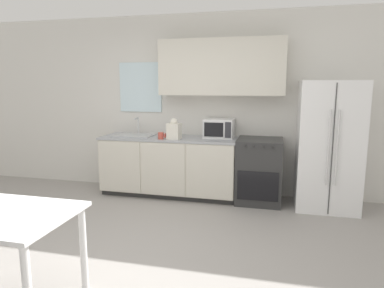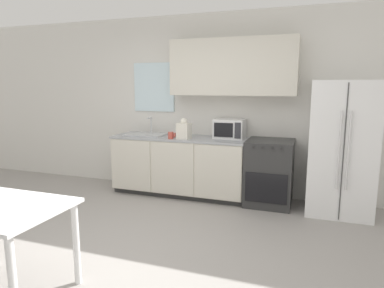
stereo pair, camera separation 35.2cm
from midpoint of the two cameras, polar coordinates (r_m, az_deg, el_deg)
name	(u,v)px [view 2 (the right image)]	position (r m, az deg, el deg)	size (l,w,h in m)	color
ground_plane	(131,259)	(3.49, -7.12, -18.49)	(12.00, 12.00, 0.00)	gray
wall_back	(209,98)	(5.24, 4.86, 7.64)	(12.00, 0.38, 2.70)	silver
kitchen_counter	(180,165)	(5.19, -0.05, -3.60)	(2.04, 0.65, 0.89)	#333333
oven_range	(269,172)	(4.92, 14.78, -4.64)	(0.63, 0.66, 0.90)	#2D2D2D
refrigerator	(341,148)	(4.83, 25.57, -0.66)	(0.79, 0.73, 1.71)	white
kitchen_sink	(147,134)	(5.32, -5.71, 1.68)	(0.58, 0.43, 0.27)	#B7BABC
microwave	(230,129)	(5.01, 8.31, 2.53)	(0.43, 0.35, 0.28)	silver
coffee_mug	(171,135)	(4.92, -1.43, 1.45)	(0.11, 0.08, 0.10)	#BF4C3F
grocery_bag_0	(184,130)	(4.90, 0.69, 2.38)	(0.20, 0.17, 0.30)	silver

